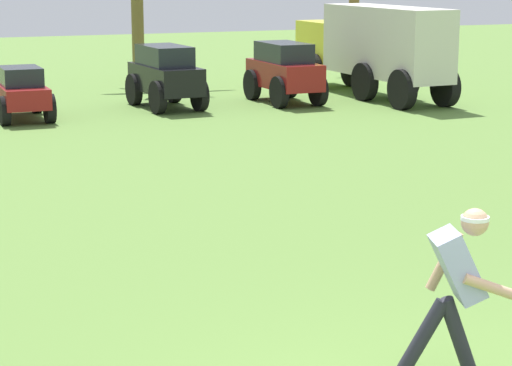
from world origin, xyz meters
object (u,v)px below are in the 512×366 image
parked_car_slot_c (21,92)px  frisbee_thrower (456,287)px  box_truck (374,46)px  parked_car_slot_d (165,75)px  parked_car_slot_e (284,71)px

parked_car_slot_c → frisbee_thrower: bearing=-86.2°
parked_car_slot_c → box_truck: box_truck is taller
parked_car_slot_d → parked_car_slot_e: 2.83m
frisbee_thrower → parked_car_slot_d: size_ratio=0.58×
box_truck → frisbee_thrower: bearing=-116.2°
frisbee_thrower → parked_car_slot_c: frisbee_thrower is taller
frisbee_thrower → box_truck: bearing=63.8°
parked_car_slot_e → box_truck: (2.46, 0.22, 0.49)m
parked_car_slot_d → box_truck: 5.31m
parked_car_slot_d → parked_car_slot_c: bearing=-171.7°
parked_car_slot_d → parked_car_slot_e: bearing=-3.9°
parked_car_slot_c → parked_car_slot_d: 3.33m
parked_car_slot_e → parked_car_slot_c: bearing=-177.3°
parked_car_slot_c → parked_car_slot_d: size_ratio=0.91×
parked_car_slot_c → parked_car_slot_e: (6.12, 0.29, 0.18)m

